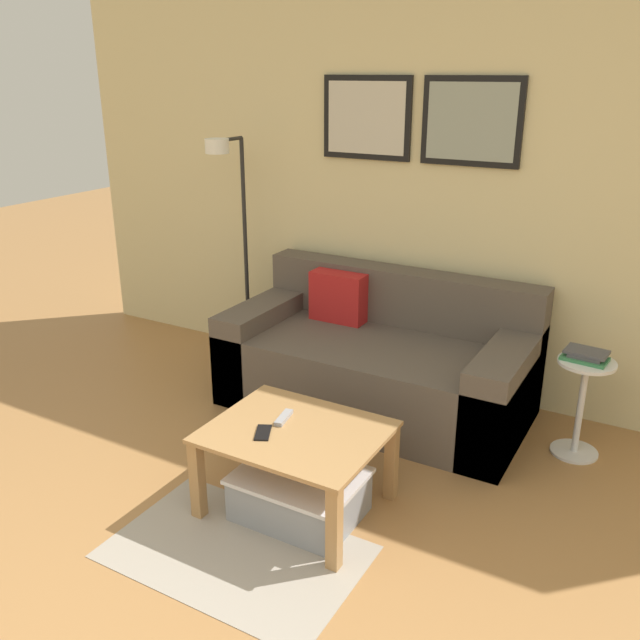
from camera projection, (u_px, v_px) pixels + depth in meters
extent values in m
cube|color=beige|center=(440.00, 194.00, 4.16)|extent=(5.60, 0.06, 2.55)
cube|color=black|center=(367.00, 118.00, 4.20)|extent=(0.59, 0.02, 0.50)
cube|color=beige|center=(366.00, 118.00, 4.19)|extent=(0.52, 0.01, 0.43)
cube|color=black|center=(472.00, 122.00, 3.89)|extent=(0.59, 0.02, 0.50)
cube|color=#939E8E|center=(471.00, 122.00, 3.88)|extent=(0.52, 0.01, 0.43)
cube|color=#A39989|center=(236.00, 551.00, 2.97)|extent=(1.10, 0.70, 0.01)
cube|color=brown|center=(375.00, 375.00, 4.16)|extent=(1.82, 0.92, 0.46)
cube|color=brown|center=(401.00, 296.00, 4.31)|extent=(1.82, 0.20, 0.35)
cube|color=brown|center=(268.00, 342.00, 4.51)|extent=(0.24, 0.92, 0.58)
cube|color=brown|center=(504.00, 394.00, 3.77)|extent=(0.24, 0.92, 0.58)
cube|color=red|center=(338.00, 297.00, 4.35)|extent=(0.36, 0.14, 0.32)
cube|color=#AD7F4C|center=(296.00, 432.00, 3.15)|extent=(0.80, 0.66, 0.02)
cube|color=#AD7F4C|center=(197.00, 479.00, 3.15)|extent=(0.06, 0.06, 0.40)
cube|color=#AD7F4C|center=(334.00, 528.00, 2.81)|extent=(0.06, 0.06, 0.40)
cube|color=#AD7F4C|center=(267.00, 426.00, 3.62)|extent=(0.06, 0.06, 0.40)
cube|color=#AD7F4C|center=(391.00, 462.00, 3.29)|extent=(0.06, 0.06, 0.40)
cube|color=gray|center=(299.00, 496.00, 3.19)|extent=(0.55, 0.43, 0.20)
cube|color=silver|center=(299.00, 476.00, 3.15)|extent=(0.58, 0.45, 0.02)
cylinder|color=black|center=(250.00, 356.00, 4.99)|extent=(0.21, 0.21, 0.02)
cylinder|color=black|center=(246.00, 252.00, 4.72)|extent=(0.03, 0.03, 1.55)
cylinder|color=black|center=(229.00, 139.00, 4.34)|extent=(0.02, 0.26, 0.02)
cylinder|color=white|center=(217.00, 146.00, 4.25)|extent=(0.15, 0.15, 0.09)
cylinder|color=white|center=(574.00, 451.00, 3.74)|extent=(0.26, 0.26, 0.01)
cylinder|color=white|center=(580.00, 408.00, 3.65)|extent=(0.04, 0.04, 0.52)
cylinder|color=white|center=(587.00, 363.00, 3.56)|extent=(0.30, 0.30, 0.02)
cube|color=#387F4C|center=(585.00, 359.00, 3.56)|extent=(0.24, 0.17, 0.02)
cube|color=#4C4C51|center=(586.00, 356.00, 3.56)|extent=(0.18, 0.14, 0.02)
cube|color=#4C4C51|center=(587.00, 352.00, 3.57)|extent=(0.23, 0.16, 0.02)
cube|color=#99999E|center=(284.00, 418.00, 3.23)|extent=(0.07, 0.15, 0.02)
cube|color=black|center=(263.00, 433.00, 3.11)|extent=(0.12, 0.15, 0.01)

